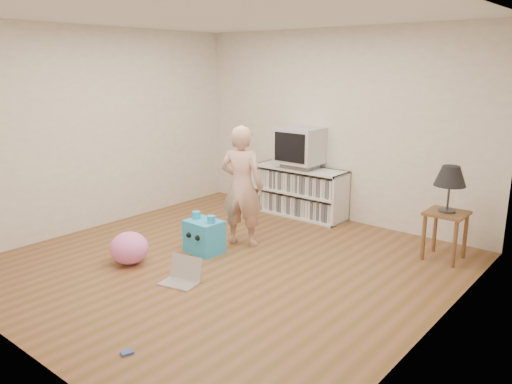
{
  "coord_description": "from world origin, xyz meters",
  "views": [
    {
      "loc": [
        3.5,
        -3.73,
        2.11
      ],
      "look_at": [
        0.09,
        0.4,
        0.75
      ],
      "focal_mm": 35.0,
      "sensor_mm": 36.0,
      "label": 1
    }
  ],
  "objects_px": {
    "table_lamp": "(450,177)",
    "laptop": "(183,275)",
    "side_table": "(446,224)",
    "person": "(242,186)",
    "plush_pink": "(129,248)",
    "dvd_deck": "(300,165)",
    "plush_blue": "(204,236)",
    "media_unit": "(300,191)",
    "crt_tv": "(300,145)"
  },
  "relations": [
    {
      "from": "table_lamp",
      "to": "laptop",
      "type": "height_order",
      "value": "table_lamp"
    },
    {
      "from": "dvd_deck",
      "to": "person",
      "type": "xyz_separation_m",
      "value": [
        0.17,
        -1.45,
        -0.01
      ]
    },
    {
      "from": "media_unit",
      "to": "table_lamp",
      "type": "xyz_separation_m",
      "value": [
        2.22,
        -0.39,
        0.59
      ]
    },
    {
      "from": "media_unit",
      "to": "side_table",
      "type": "height_order",
      "value": "media_unit"
    },
    {
      "from": "crt_tv",
      "to": "plush_pink",
      "type": "bearing_deg",
      "value": -98.19
    },
    {
      "from": "crt_tv",
      "to": "laptop",
      "type": "distance_m",
      "value": 2.84
    },
    {
      "from": "crt_tv",
      "to": "plush_pink",
      "type": "xyz_separation_m",
      "value": [
        -0.39,
        -2.68,
        -0.84
      ]
    },
    {
      "from": "person",
      "to": "plush_pink",
      "type": "bearing_deg",
      "value": 47.64
    },
    {
      "from": "plush_blue",
      "to": "person",
      "type": "bearing_deg",
      "value": 73.21
    },
    {
      "from": "person",
      "to": "media_unit",
      "type": "bearing_deg",
      "value": -101.69
    },
    {
      "from": "laptop",
      "to": "plush_blue",
      "type": "relative_size",
      "value": 0.89
    },
    {
      "from": "dvd_deck",
      "to": "plush_pink",
      "type": "bearing_deg",
      "value": -98.18
    },
    {
      "from": "side_table",
      "to": "table_lamp",
      "type": "xyz_separation_m",
      "value": [
        0.0,
        0.0,
        0.53
      ]
    },
    {
      "from": "plush_pink",
      "to": "person",
      "type": "bearing_deg",
      "value": 65.9
    },
    {
      "from": "person",
      "to": "plush_pink",
      "type": "distance_m",
      "value": 1.46
    },
    {
      "from": "media_unit",
      "to": "crt_tv",
      "type": "relative_size",
      "value": 2.33
    },
    {
      "from": "table_lamp",
      "to": "person",
      "type": "distance_m",
      "value": 2.32
    },
    {
      "from": "crt_tv",
      "to": "media_unit",
      "type": "bearing_deg",
      "value": 90.0
    },
    {
      "from": "plush_pink",
      "to": "laptop",
      "type": "bearing_deg",
      "value": 2.97
    },
    {
      "from": "plush_pink",
      "to": "media_unit",
      "type": "bearing_deg",
      "value": 81.87
    },
    {
      "from": "dvd_deck",
      "to": "plush_pink",
      "type": "distance_m",
      "value": 2.77
    },
    {
      "from": "dvd_deck",
      "to": "plush_blue",
      "type": "xyz_separation_m",
      "value": [
        0.0,
        -1.93,
        -0.54
      ]
    },
    {
      "from": "table_lamp",
      "to": "plush_blue",
      "type": "distance_m",
      "value": 2.81
    },
    {
      "from": "plush_blue",
      "to": "plush_pink",
      "type": "height_order",
      "value": "plush_blue"
    },
    {
      "from": "dvd_deck",
      "to": "table_lamp",
      "type": "relative_size",
      "value": 0.87
    },
    {
      "from": "media_unit",
      "to": "plush_blue",
      "type": "distance_m",
      "value": 1.95
    },
    {
      "from": "side_table",
      "to": "dvd_deck",
      "type": "bearing_deg",
      "value": 170.52
    },
    {
      "from": "table_lamp",
      "to": "plush_pink",
      "type": "distance_m",
      "value": 3.57
    },
    {
      "from": "person",
      "to": "laptop",
      "type": "xyz_separation_m",
      "value": [
        0.25,
        -1.2,
        -0.66
      ]
    },
    {
      "from": "dvd_deck",
      "to": "plush_blue",
      "type": "bearing_deg",
      "value": -89.93
    },
    {
      "from": "media_unit",
      "to": "laptop",
      "type": "distance_m",
      "value": 2.71
    },
    {
      "from": "media_unit",
      "to": "laptop",
      "type": "height_order",
      "value": "media_unit"
    },
    {
      "from": "dvd_deck",
      "to": "person",
      "type": "height_order",
      "value": "person"
    },
    {
      "from": "dvd_deck",
      "to": "plush_blue",
      "type": "relative_size",
      "value": 0.96
    },
    {
      "from": "media_unit",
      "to": "plush_pink",
      "type": "relative_size",
      "value": 3.36
    },
    {
      "from": "media_unit",
      "to": "dvd_deck",
      "type": "relative_size",
      "value": 3.11
    },
    {
      "from": "media_unit",
      "to": "crt_tv",
      "type": "bearing_deg",
      "value": -90.0
    },
    {
      "from": "crt_tv",
      "to": "table_lamp",
      "type": "xyz_separation_m",
      "value": [
        2.22,
        -0.37,
        -0.08
      ]
    },
    {
      "from": "dvd_deck",
      "to": "plush_blue",
      "type": "height_order",
      "value": "dvd_deck"
    },
    {
      "from": "plush_blue",
      "to": "laptop",
      "type": "bearing_deg",
      "value": -57.34
    },
    {
      "from": "media_unit",
      "to": "person",
      "type": "distance_m",
      "value": 1.52
    },
    {
      "from": "person",
      "to": "plush_pink",
      "type": "xyz_separation_m",
      "value": [
        -0.55,
        -1.24,
        -0.55
      ]
    },
    {
      "from": "side_table",
      "to": "laptop",
      "type": "height_order",
      "value": "side_table"
    },
    {
      "from": "laptop",
      "to": "plush_blue",
      "type": "height_order",
      "value": "plush_blue"
    },
    {
      "from": "media_unit",
      "to": "side_table",
      "type": "distance_m",
      "value": 2.25
    },
    {
      "from": "media_unit",
      "to": "plush_blue",
      "type": "relative_size",
      "value": 3.0
    },
    {
      "from": "table_lamp",
      "to": "plush_pink",
      "type": "relative_size",
      "value": 1.24
    },
    {
      "from": "dvd_deck",
      "to": "plush_pink",
      "type": "relative_size",
      "value": 1.08
    },
    {
      "from": "crt_tv",
      "to": "laptop",
      "type": "bearing_deg",
      "value": -80.92
    },
    {
      "from": "media_unit",
      "to": "crt_tv",
      "type": "xyz_separation_m",
      "value": [
        0.0,
        -0.02,
        0.67
      ]
    }
  ]
}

